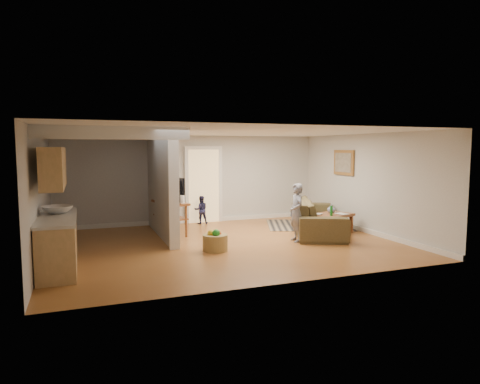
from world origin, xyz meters
The scene contains 11 objects.
ground centered at (0.00, 0.00, 0.00)m, with size 7.50×7.50×0.00m, color brown.
room_shell centered at (-1.07, 0.43, 1.46)m, with size 7.54×6.02×2.52m.
area_rug centered at (3.00, 1.38, 0.01)m, with size 2.48×1.81×0.01m, color black.
sofa centered at (2.60, 0.46, 0.00)m, with size 2.88×1.12×0.84m, color #423821.
coffee_table centered at (2.81, 0.23, 0.38)m, with size 1.43×1.17×0.74m.
tv_console centered at (-0.93, 1.57, 0.75)m, with size 0.76×1.38×1.12m.
speaker_left centered at (-1.00, 1.20, 0.52)m, with size 0.10×0.10×1.03m, color black.
speaker_right centered at (-1.00, 2.46, 0.55)m, with size 0.11×0.11×1.10m, color black.
toy_basket centered at (-0.43, -0.53, 0.19)m, with size 0.53×0.53×0.47m.
child centered at (1.59, -0.30, 0.00)m, with size 0.49×0.32×1.34m, color gray.
toddler centered at (0.15, 2.70, 0.00)m, with size 0.39×0.30×0.80m, color #222145.
Camera 1 is at (-3.01, -8.92, 2.13)m, focal length 32.00 mm.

